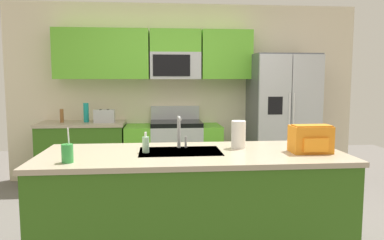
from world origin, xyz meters
TOP-DOWN VIEW (x-y plane):
  - ground_plane at (0.00, 0.00)m, footprint 9.00×9.00m
  - kitchen_wall_unit at (-0.14, 2.08)m, footprint 5.20×0.43m
  - back_counter at (-1.47, 1.80)m, footprint 1.18×0.63m
  - range_oven at (-0.20, 1.80)m, footprint 1.36×0.61m
  - refrigerator at (1.37, 1.73)m, footprint 0.90×0.76m
  - island_counter at (-0.14, -0.46)m, footprint 2.49×0.99m
  - toaster at (-1.15, 1.75)m, footprint 0.28×0.16m
  - pepper_mill at (-1.74, 1.80)m, footprint 0.05×0.05m
  - bottle_teal at (-1.41, 1.80)m, footprint 0.07×0.07m
  - sink_faucet at (-0.23, -0.27)m, footprint 0.09×0.22m
  - drink_cup_green at (-1.07, -0.75)m, footprint 0.08×0.08m
  - soap_dispenser at (-0.52, -0.43)m, footprint 0.06×0.06m
  - paper_towel_roll at (0.28, -0.31)m, footprint 0.12×0.12m
  - backpack at (0.83, -0.56)m, footprint 0.32×0.22m

SIDE VIEW (x-z plane):
  - ground_plane at x=0.00m, z-range 0.00..0.00m
  - range_oven at x=-0.20m, z-range -0.11..0.99m
  - back_counter at x=-1.47m, z-range 0.00..0.90m
  - island_counter at x=-0.14m, z-range 0.00..0.90m
  - refrigerator at x=1.37m, z-range 0.00..1.85m
  - soap_dispenser at x=-0.52m, z-range 0.88..1.05m
  - drink_cup_green at x=-1.07m, z-range 0.84..1.10m
  - toaster at x=-1.15m, z-range 0.90..1.08m
  - pepper_mill at x=-1.74m, z-range 0.90..1.09m
  - backpack at x=0.83m, z-range 0.90..1.13m
  - paper_towel_roll at x=0.28m, z-range 0.90..1.14m
  - bottle_teal at x=-1.41m, z-range 0.90..1.17m
  - sink_faucet at x=-0.23m, z-range 0.93..1.21m
  - kitchen_wall_unit at x=-0.14m, z-range 0.17..2.77m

